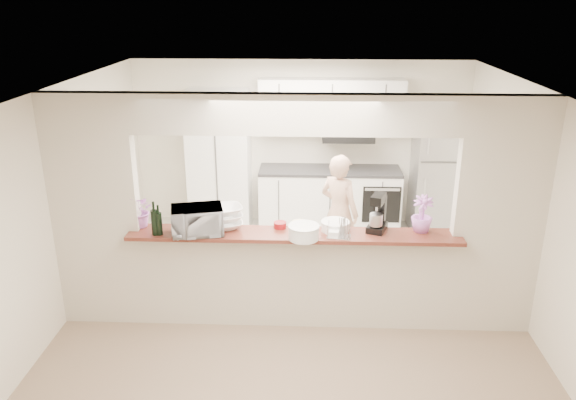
# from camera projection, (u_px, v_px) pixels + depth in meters

# --- Properties ---
(floor) EXTENTS (6.00, 6.00, 0.00)m
(floor) POSITION_uv_depth(u_px,v_px,m) (294.00, 322.00, 6.14)
(floor) COLOR gray
(floor) RESTS_ON ground
(tile_overlay) EXTENTS (5.00, 2.90, 0.01)m
(tile_overlay) POSITION_uv_depth(u_px,v_px,m) (297.00, 259.00, 7.59)
(tile_overlay) COLOR beige
(tile_overlay) RESTS_ON floor
(partition) EXTENTS (5.00, 0.15, 2.50)m
(partition) POSITION_uv_depth(u_px,v_px,m) (294.00, 195.00, 5.63)
(partition) COLOR beige
(partition) RESTS_ON floor
(bar_counter) EXTENTS (3.40, 0.38, 1.09)m
(bar_counter) POSITION_uv_depth(u_px,v_px,m) (294.00, 276.00, 5.94)
(bar_counter) COLOR beige
(bar_counter) RESTS_ON floor
(kitchen_cabinets) EXTENTS (3.15, 0.62, 2.25)m
(kitchen_cabinets) POSITION_uv_depth(u_px,v_px,m) (287.00, 166.00, 8.37)
(kitchen_cabinets) COLOR white
(kitchen_cabinets) RESTS_ON floor
(refrigerator) EXTENTS (0.75, 0.70, 1.70)m
(refrigerator) POSITION_uv_depth(u_px,v_px,m) (439.00, 177.00, 8.25)
(refrigerator) COLOR #B3B4B8
(refrigerator) RESTS_ON floor
(flower_left) EXTENTS (0.41, 0.39, 0.36)m
(flower_left) POSITION_uv_depth(u_px,v_px,m) (140.00, 211.00, 5.81)
(flower_left) COLOR #EB7CE1
(flower_left) RESTS_ON bar_counter
(wine_bottle_a) EXTENTS (0.06, 0.06, 0.32)m
(wine_bottle_a) POSITION_uv_depth(u_px,v_px,m) (159.00, 223.00, 5.63)
(wine_bottle_a) COLOR black
(wine_bottle_a) RESTS_ON bar_counter
(wine_bottle_b) EXTENTS (0.07, 0.07, 0.35)m
(wine_bottle_b) POSITION_uv_depth(u_px,v_px,m) (155.00, 222.00, 5.63)
(wine_bottle_b) COLOR black
(wine_bottle_b) RESTS_ON bar_counter
(toaster_oven) EXTENTS (0.58, 0.46, 0.28)m
(toaster_oven) POSITION_uv_depth(u_px,v_px,m) (197.00, 220.00, 5.66)
(toaster_oven) COLOR #B3B3B8
(toaster_oven) RESTS_ON bar_counter
(serving_bowls) EXTENTS (0.42, 0.42, 0.24)m
(serving_bowls) POSITION_uv_depth(u_px,v_px,m) (227.00, 217.00, 5.80)
(serving_bowls) COLOR white
(serving_bowls) RESTS_ON bar_counter
(plate_stack_a) EXTENTS (0.31, 0.31, 0.14)m
(plate_stack_a) POSITION_uv_depth(u_px,v_px,m) (304.00, 232.00, 5.56)
(plate_stack_a) COLOR white
(plate_stack_a) RESTS_ON bar_counter
(plate_stack_b) EXTENTS (0.29, 0.29, 0.10)m
(plate_stack_b) POSITION_uv_depth(u_px,v_px,m) (335.00, 226.00, 5.76)
(plate_stack_b) COLOR white
(plate_stack_b) RESTS_ON bar_counter
(red_bowl) EXTENTS (0.13, 0.13, 0.06)m
(red_bowl) POSITION_uv_depth(u_px,v_px,m) (280.00, 225.00, 5.83)
(red_bowl) COLOR maroon
(red_bowl) RESTS_ON bar_counter
(tan_bowl) EXTENTS (0.15, 0.15, 0.07)m
(tan_bowl) POSITION_uv_depth(u_px,v_px,m) (299.00, 225.00, 5.82)
(tan_bowl) COLOR beige
(tan_bowl) RESTS_ON bar_counter
(utensil_caddy) EXTENTS (0.25, 0.16, 0.22)m
(utensil_caddy) POSITION_uv_depth(u_px,v_px,m) (339.00, 229.00, 5.57)
(utensil_caddy) COLOR silver
(utensil_caddy) RESTS_ON bar_counter
(stand_mixer) EXTENTS (0.25, 0.31, 0.40)m
(stand_mixer) POSITION_uv_depth(u_px,v_px,m) (378.00, 214.00, 5.73)
(stand_mixer) COLOR black
(stand_mixer) RESTS_ON bar_counter
(flower_right) EXTENTS (0.22, 0.22, 0.38)m
(flower_right) POSITION_uv_depth(u_px,v_px,m) (422.00, 214.00, 5.69)
(flower_right) COLOR #BC65BC
(flower_right) RESTS_ON bar_counter
(person) EXTENTS (0.66, 0.62, 1.52)m
(person) POSITION_uv_depth(u_px,v_px,m) (339.00, 213.00, 7.15)
(person) COLOR #D2A388
(person) RESTS_ON floor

